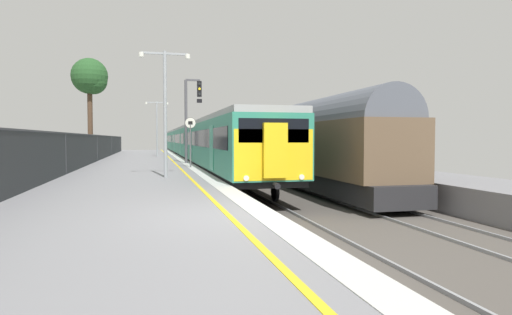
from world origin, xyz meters
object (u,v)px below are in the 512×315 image
platform_lamp_far (157,123)px  platform_lamp_mid (165,102)px  background_tree_centre (91,79)px  commuter_train_at_platform (192,142)px  signal_gantry (190,111)px  speed_limit_sign (190,136)px  freight_train_adjacent_track (259,141)px

platform_lamp_far → platform_lamp_mid: bearing=-90.0°
platform_lamp_far → background_tree_centre: bearing=-158.2°
commuter_train_at_platform → background_tree_centre: bearing=-144.7°
commuter_train_at_platform → signal_gantry: bearing=-95.5°
commuter_train_at_platform → platform_lamp_mid: (-3.37, -25.65, 1.74)m
signal_gantry → platform_lamp_mid: size_ratio=1.06×
platform_lamp_mid → signal_gantry: bearing=79.5°
speed_limit_sign → background_tree_centre: (-6.70, 13.58, 4.64)m
speed_limit_sign → freight_train_adjacent_track: bearing=54.3°
signal_gantry → platform_lamp_far: (-1.89, 11.47, -0.40)m
background_tree_centre → commuter_train_at_platform: bearing=35.3°
freight_train_adjacent_track → platform_lamp_mid: 16.05m
commuter_train_at_platform → background_tree_centre: 11.65m
freight_train_adjacent_track → platform_lamp_mid: (-7.38, -14.16, 1.63)m
freight_train_adjacent_track → platform_lamp_mid: bearing=-117.5°
freight_train_adjacent_track → platform_lamp_far: size_ratio=8.10×
commuter_train_at_platform → freight_train_adjacent_track: bearing=-70.8°
signal_gantry → platform_lamp_far: bearing=99.3°
freight_train_adjacent_track → signal_gantry: signal_gantry is taller
commuter_train_at_platform → freight_train_adjacent_track: (4.00, -11.49, 0.11)m
freight_train_adjacent_track → background_tree_centre: 14.56m
freight_train_adjacent_track → background_tree_centre: size_ratio=4.90×
signal_gantry → speed_limit_sign: 4.49m
commuter_train_at_platform → platform_lamp_mid: platform_lamp_mid is taller
commuter_train_at_platform → speed_limit_sign: bearing=-95.4°
background_tree_centre → freight_train_adjacent_track: bearing=-23.4°
background_tree_centre → platform_lamp_far: bearing=21.8°
platform_lamp_far → background_tree_centre: background_tree_centre is taller
speed_limit_sign → platform_lamp_mid: platform_lamp_mid is taller
commuter_train_at_platform → platform_lamp_far: bearing=-130.2°
signal_gantry → background_tree_centre: background_tree_centre is taller
commuter_train_at_platform → speed_limit_sign: commuter_train_at_platform is taller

